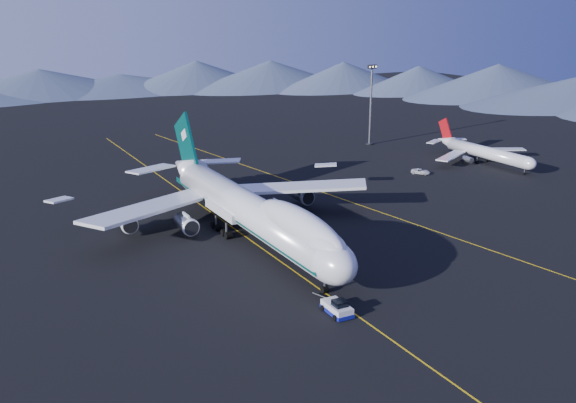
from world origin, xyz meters
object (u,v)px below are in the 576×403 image
service_van (421,171)px  pushback_tug (337,309)px  floodlight_mast (371,105)px  second_jet (483,152)px  boeing_747 (248,209)px

service_van → pushback_tug: bearing=-178.8°
service_van → floodlight_mast: floodlight_mast is taller
pushback_tug → second_jet: (84.75, 57.75, 2.43)m
pushback_tug → second_jet: second_jet is taller
pushback_tug → service_van: 83.66m
boeing_747 → floodlight_mast: size_ratio=2.95×
boeing_747 → second_jet: (82.64, 24.55, -2.67)m
pushback_tug → floodlight_mast: size_ratio=0.21×
pushback_tug → floodlight_mast: bearing=53.8°
second_jet → floodlight_mast: (-12.43, 35.97, 9.31)m
pushback_tug → second_jet: 102.58m
boeing_747 → second_jet: 86.25m
second_jet → service_van: (-22.93, -1.38, -2.46)m
pushback_tug → service_van: pushback_tug is taller
pushback_tug → service_van: (61.82, 56.37, -0.03)m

